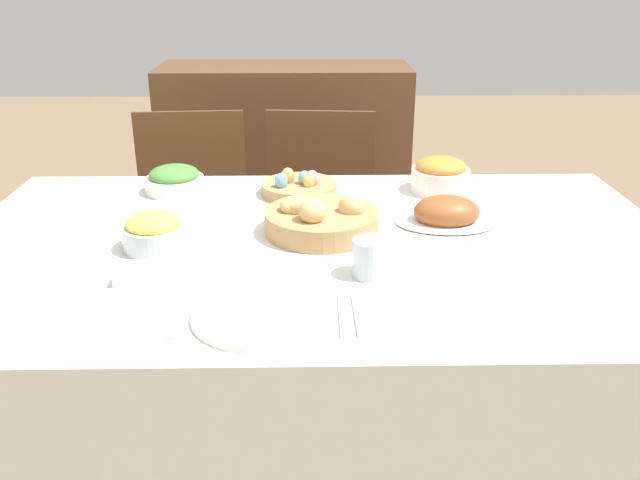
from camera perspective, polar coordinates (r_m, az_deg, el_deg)
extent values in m
cube|color=silver|center=(1.87, -0.21, -11.12)|extent=(1.82, 1.11, 0.77)
cylinder|color=brown|center=(2.51, -5.01, -6.23)|extent=(0.03, 0.03, 0.42)
cylinder|color=brown|center=(2.49, 3.92, -6.53)|extent=(0.03, 0.03, 0.42)
cylinder|color=brown|center=(2.85, -3.86, -2.47)|extent=(0.03, 0.03, 0.42)
cylinder|color=brown|center=(2.83, 3.96, -2.70)|extent=(0.03, 0.03, 0.42)
cube|color=brown|center=(2.57, -0.26, 0.02)|extent=(0.45, 0.45, 0.02)
cube|color=brown|center=(2.68, 0.05, 6.23)|extent=(0.42, 0.05, 0.44)
cylinder|color=brown|center=(2.56, -15.16, -6.45)|extent=(0.03, 0.03, 0.42)
cylinder|color=brown|center=(2.51, -6.39, -6.27)|extent=(0.03, 0.03, 0.42)
cylinder|color=brown|center=(2.90, -13.95, -2.73)|extent=(0.03, 0.03, 0.42)
cylinder|color=brown|center=(2.86, -6.25, -2.51)|extent=(0.03, 0.03, 0.42)
cube|color=brown|center=(2.61, -10.78, -0.06)|extent=(0.45, 0.45, 0.02)
cube|color=brown|center=(2.72, -10.76, 6.06)|extent=(0.42, 0.05, 0.44)
cube|color=brown|center=(3.40, -2.88, 6.49)|extent=(1.19, 0.44, 0.95)
cylinder|color=#AD8451|center=(1.73, 0.16, 1.55)|extent=(0.29, 0.29, 0.06)
ellipsoid|color=tan|center=(1.71, -1.84, 2.85)|extent=(0.08, 0.06, 0.05)
ellipsoid|color=tan|center=(1.66, -0.66, 2.49)|extent=(0.09, 0.09, 0.06)
ellipsoid|color=tan|center=(1.72, 2.65, 2.81)|extent=(0.08, 0.08, 0.06)
ellipsoid|color=tan|center=(1.72, -2.47, 2.90)|extent=(0.07, 0.08, 0.05)
cylinder|color=#AD8451|center=(2.02, -1.77, 4.36)|extent=(0.23, 0.23, 0.03)
ellipsoid|color=#60B2E0|center=(1.98, -3.28, 4.96)|extent=(0.04, 0.04, 0.05)
ellipsoid|color=#F4D151|center=(1.98, -0.96, 5.00)|extent=(0.03, 0.03, 0.04)
ellipsoid|color=#F29E4C|center=(2.02, -2.73, 5.39)|extent=(0.04, 0.04, 0.05)
ellipsoid|color=#60B2E0|center=(2.01, -1.33, 5.23)|extent=(0.04, 0.04, 0.05)
ellipsoid|color=pink|center=(1.99, -0.68, 5.19)|extent=(0.04, 0.04, 0.05)
ellipsoid|color=silver|center=(1.83, 10.54, 1.53)|extent=(0.27, 0.19, 0.01)
ellipsoid|color=brown|center=(1.82, 10.61, 2.36)|extent=(0.17, 0.13, 0.09)
cylinder|color=silver|center=(2.09, -12.13, 4.59)|extent=(0.17, 0.17, 0.05)
ellipsoid|color=#478438|center=(2.08, -12.20, 5.43)|extent=(0.15, 0.15, 0.05)
cylinder|color=silver|center=(2.08, 10.09, 4.99)|extent=(0.18, 0.18, 0.07)
ellipsoid|color=orange|center=(2.06, 10.17, 6.15)|extent=(0.15, 0.15, 0.05)
cylinder|color=silver|center=(1.69, -13.73, 0.26)|extent=(0.16, 0.16, 0.06)
ellipsoid|color=#F4DB4C|center=(1.67, -13.84, 1.43)|extent=(0.13, 0.13, 0.05)
cylinder|color=silver|center=(1.34, -5.08, -6.34)|extent=(0.27, 0.27, 0.01)
cube|color=#B7B7BC|center=(1.36, -11.85, -6.38)|extent=(0.01, 0.17, 0.00)
cube|color=#B7B7BC|center=(1.34, 1.82, -6.39)|extent=(0.01, 0.17, 0.00)
cube|color=#B7B7BC|center=(1.34, 3.11, -6.38)|extent=(0.01, 0.17, 0.00)
cylinder|color=silver|center=(1.49, 4.31, -1.50)|extent=(0.08, 0.08, 0.09)
cube|color=silver|center=(1.52, -14.40, -2.78)|extent=(0.13, 0.08, 0.03)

